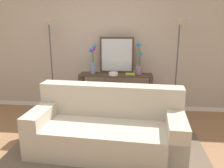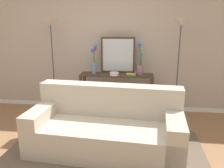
# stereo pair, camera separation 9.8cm
# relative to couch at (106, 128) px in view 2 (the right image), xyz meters

# --- Properties ---
(back_wall) EXTENTS (12.00, 0.15, 2.84)m
(back_wall) POSITION_rel_couch_xyz_m (-0.30, 1.67, 1.11)
(back_wall) COLOR white
(back_wall) RESTS_ON ground
(area_rug) EXTENTS (2.74, 1.65, 0.01)m
(area_rug) POSITION_rel_couch_xyz_m (-0.00, -0.16, -0.31)
(area_rug) COLOR brown
(area_rug) RESTS_ON ground
(couch) EXTENTS (2.13, 1.05, 0.88)m
(couch) POSITION_rel_couch_xyz_m (0.00, 0.00, 0.00)
(couch) COLOR #BCB29E
(couch) RESTS_ON ground
(console_table) EXTENTS (1.37, 0.33, 0.81)m
(console_table) POSITION_rel_couch_xyz_m (0.01, 1.28, 0.24)
(console_table) COLOR #473323
(console_table) RESTS_ON ground
(floor_lamp_left) EXTENTS (0.28, 0.28, 1.81)m
(floor_lamp_left) POSITION_rel_couch_xyz_m (-1.20, 1.23, 1.11)
(floor_lamp_left) COLOR #4C4C51
(floor_lamp_left) RESTS_ON ground
(floor_lamp_right) EXTENTS (0.28, 0.28, 1.81)m
(floor_lamp_right) POSITION_rel_couch_xyz_m (1.11, 1.23, 1.11)
(floor_lamp_right) COLOR #4C4C51
(floor_lamp_right) RESTS_ON ground
(wall_mirror) EXTENTS (0.64, 0.02, 0.68)m
(wall_mirror) POSITION_rel_couch_xyz_m (0.02, 1.42, 0.83)
(wall_mirror) COLOR #473323
(wall_mirror) RESTS_ON console_table
(vase_tall_flowers) EXTENTS (0.12, 0.12, 0.56)m
(vase_tall_flowers) POSITION_rel_couch_xyz_m (-0.41, 1.28, 0.77)
(vase_tall_flowers) COLOR #6B84AD
(vase_tall_flowers) RESTS_ON console_table
(vase_short_flowers) EXTENTS (0.12, 0.12, 0.59)m
(vase_short_flowers) POSITION_rel_couch_xyz_m (0.44, 1.32, 0.69)
(vase_short_flowers) COLOR gray
(vase_short_flowers) RESTS_ON console_table
(fruit_bowl) EXTENTS (0.17, 0.17, 0.06)m
(fruit_bowl) POSITION_rel_couch_xyz_m (-0.02, 1.19, 0.52)
(fruit_bowl) COLOR silver
(fruit_bowl) RESTS_ON console_table
(book_stack) EXTENTS (0.19, 0.13, 0.04)m
(book_stack) POSITION_rel_couch_xyz_m (0.28, 1.18, 0.51)
(book_stack) COLOR #236033
(book_stack) RESTS_ON console_table
(book_row_under_console) EXTENTS (0.40, 0.18, 0.13)m
(book_row_under_console) POSITION_rel_couch_xyz_m (-0.34, 1.28, -0.26)
(book_row_under_console) COLOR tan
(book_row_under_console) RESTS_ON ground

